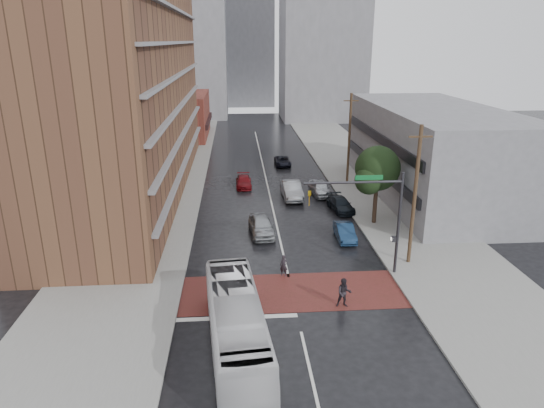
{
  "coord_description": "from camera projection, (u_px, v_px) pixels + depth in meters",
  "views": [
    {
      "loc": [
        -3.3,
        -26.77,
        15.22
      ],
      "look_at": [
        -0.74,
        7.72,
        3.5
      ],
      "focal_mm": 32.0,
      "sensor_mm": 36.0,
      "label": 1
    }
  ],
  "objects": [
    {
      "name": "car_travel_c",
      "position": [
        244.0,
        182.0,
        52.74
      ],
      "size": [
        1.68,
        4.09,
        1.18
      ],
      "primitive_type": "imported",
      "rotation": [
        0.0,
        0.0,
        0.0
      ],
      "color": "#650B10",
      "rests_on": "ground"
    },
    {
      "name": "utility_pole_near",
      "position": [
        415.0,
        195.0,
        33.15
      ],
      "size": [
        1.6,
        0.26,
        10.0
      ],
      "color": "#473321",
      "rests_on": "ground"
    },
    {
      "name": "crosswalk",
      "position": [
        292.0,
        292.0,
        30.87
      ],
      "size": [
        14.0,
        5.0,
        0.02
      ],
      "primitive_type": "cube",
      "color": "maroon",
      "rests_on": "ground"
    },
    {
      "name": "car_parked_mid",
      "position": [
        341.0,
        204.0,
        45.4
      ],
      "size": [
        2.32,
        4.46,
        1.24
      ],
      "primitive_type": "imported",
      "rotation": [
        0.0,
        0.0,
        0.14
      ],
      "color": "black",
      "rests_on": "ground"
    },
    {
      "name": "sidewalk_west",
      "position": [
        163.0,
        186.0,
        53.18
      ],
      "size": [
        9.0,
        90.0,
        0.15
      ],
      "primitive_type": "cube",
      "color": "gray",
      "rests_on": "ground"
    },
    {
      "name": "storefront_west",
      "position": [
        183.0,
        115.0,
        79.44
      ],
      "size": [
        8.0,
        16.0,
        7.0
      ],
      "primitive_type": "cube",
      "color": "brown",
      "rests_on": "ground"
    },
    {
      "name": "utility_pole_far",
      "position": [
        349.0,
        139.0,
        52.04
      ],
      "size": [
        1.6,
        0.26,
        10.0
      ],
      "color": "#473321",
      "rests_on": "ground"
    },
    {
      "name": "apartment_block",
      "position": [
        125.0,
        53.0,
        47.59
      ],
      "size": [
        10.0,
        44.0,
        28.0
      ],
      "primitive_type": "cube",
      "color": "brown",
      "rests_on": "ground"
    },
    {
      "name": "distant_tower_center",
      "position": [
        248.0,
        54.0,
        116.28
      ],
      "size": [
        12.0,
        10.0,
        24.0
      ],
      "primitive_type": "cube",
      "color": "gray",
      "rests_on": "ground"
    },
    {
      "name": "sidewalk_east",
      "position": [
        368.0,
        181.0,
        54.8
      ],
      "size": [
        9.0,
        90.0,
        0.15
      ],
      "primitive_type": "cube",
      "color": "gray",
      "rests_on": "ground"
    },
    {
      "name": "pedestrian_a",
      "position": [
        284.0,
        266.0,
        32.75
      ],
      "size": [
        0.63,
        0.51,
        1.5
      ],
      "primitive_type": "imported",
      "rotation": [
        0.0,
        0.0,
        -0.3
      ],
      "color": "black",
      "rests_on": "ground"
    },
    {
      "name": "car_travel_a",
      "position": [
        261.0,
        226.0,
        39.7
      ],
      "size": [
        2.24,
        4.76,
        1.57
      ],
      "primitive_type": "imported",
      "rotation": [
        0.0,
        0.0,
        0.08
      ],
      "color": "#9A9EA1",
      "rests_on": "ground"
    },
    {
      "name": "signal_mast",
      "position": [
        378.0,
        209.0,
        31.65
      ],
      "size": [
        6.5,
        0.3,
        7.2
      ],
      "color": "#2D2D33",
      "rests_on": "ground"
    },
    {
      "name": "distant_tower_west",
      "position": [
        181.0,
        36.0,
        97.96
      ],
      "size": [
        18.0,
        16.0,
        32.0
      ],
      "primitive_type": "cube",
      "color": "gray",
      "rests_on": "ground"
    },
    {
      "name": "building_east",
      "position": [
        433.0,
        152.0,
        49.0
      ],
      "size": [
        11.0,
        26.0,
        9.0
      ],
      "primitive_type": "cube",
      "color": "gray",
      "rests_on": "ground"
    },
    {
      "name": "car_parked_far",
      "position": [
        320.0,
        188.0,
        49.95
      ],
      "size": [
        2.2,
        4.54,
        1.49
      ],
      "primitive_type": "imported",
      "rotation": [
        0.0,
        0.0,
        0.1
      ],
      "color": "#B6BABF",
      "rests_on": "ground"
    },
    {
      "name": "suv_travel",
      "position": [
        283.0,
        161.0,
        61.78
      ],
      "size": [
        1.96,
        4.14,
        1.14
      ],
      "primitive_type": "imported",
      "rotation": [
        0.0,
        0.0,
        0.02
      ],
      "color": "black",
      "rests_on": "ground"
    },
    {
      "name": "car_parked_near",
      "position": [
        345.0,
        232.0,
        38.84
      ],
      "size": [
        1.41,
        3.85,
        1.26
      ],
      "primitive_type": "imported",
      "rotation": [
        0.0,
        0.0,
        -0.02
      ],
      "color": "#162E4D",
      "rests_on": "ground"
    },
    {
      "name": "street_tree",
      "position": [
        377.0,
        171.0,
        40.85
      ],
      "size": [
        4.2,
        4.1,
        6.9
      ],
      "color": "#332319",
      "rests_on": "ground"
    },
    {
      "name": "transit_bus",
      "position": [
        236.0,
        324.0,
        24.63
      ],
      "size": [
        3.58,
        11.1,
        3.04
      ],
      "primitive_type": "imported",
      "rotation": [
        0.0,
        0.0,
        0.1
      ],
      "color": "silver",
      "rests_on": "ground"
    },
    {
      "name": "ground",
      "position": [
        293.0,
        296.0,
        30.4
      ],
      "size": [
        160.0,
        160.0,
        0.0
      ],
      "primitive_type": "plane",
      "color": "black",
      "rests_on": "ground"
    },
    {
      "name": "car_travel_b",
      "position": [
        292.0,
        190.0,
        48.96
      ],
      "size": [
        2.0,
        5.21,
        1.69
      ],
      "primitive_type": "imported",
      "rotation": [
        0.0,
        0.0,
        0.04
      ],
      "color": "#A2A6AA",
      "rests_on": "ground"
    },
    {
      "name": "pedestrian_b",
      "position": [
        344.0,
        293.0,
        28.89
      ],
      "size": [
        0.95,
        0.77,
        1.84
      ],
      "primitive_type": "imported",
      "rotation": [
        0.0,
        0.0,
        -0.08
      ],
      "color": "black",
      "rests_on": "ground"
    },
    {
      "name": "distant_tower_east",
      "position": [
        323.0,
        25.0,
        93.61
      ],
      "size": [
        16.0,
        14.0,
        36.0
      ],
      "primitive_type": "cube",
      "color": "gray",
      "rests_on": "ground"
    }
  ]
}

